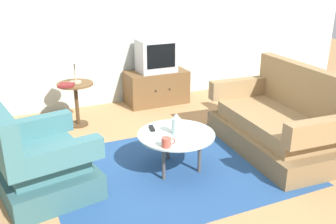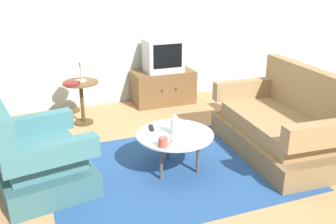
{
  "view_description": "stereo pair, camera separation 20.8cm",
  "coord_description": "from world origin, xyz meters",
  "px_view_note": "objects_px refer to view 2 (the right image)",
  "views": [
    {
      "loc": [
        -1.52,
        -3.08,
        1.94
      ],
      "look_at": [
        -0.0,
        0.3,
        0.55
      ],
      "focal_mm": 39.96,
      "sensor_mm": 36.0,
      "label": 1
    },
    {
      "loc": [
        -1.33,
        -3.16,
        1.94
      ],
      "look_at": [
        -0.0,
        0.3,
        0.55
      ],
      "focal_mm": 39.96,
      "sensor_mm": 36.0,
      "label": 2
    }
  ],
  "objects_px": {
    "side_table": "(81,94)",
    "vase": "(175,124)",
    "tv_stand": "(163,87)",
    "mug": "(163,142)",
    "television": "(163,56)",
    "tv_remote_dark": "(151,128)",
    "coffee_table": "(175,137)",
    "couch": "(283,126)",
    "armchair": "(37,160)",
    "table_lamp": "(79,56)",
    "book": "(71,84)"
  },
  "relations": [
    {
      "from": "armchair",
      "to": "coffee_table",
      "type": "distance_m",
      "value": 1.34
    },
    {
      "from": "armchair",
      "to": "couch",
      "type": "xyz_separation_m",
      "value": [
        2.64,
        -0.13,
        -0.0
      ]
    },
    {
      "from": "tv_stand",
      "to": "mug",
      "type": "bearing_deg",
      "value": -110.26
    },
    {
      "from": "coffee_table",
      "to": "couch",
      "type": "bearing_deg",
      "value": -1.54
    },
    {
      "from": "coffee_table",
      "to": "television",
      "type": "bearing_deg",
      "value": 72.87
    },
    {
      "from": "side_table",
      "to": "vase",
      "type": "height_order",
      "value": "vase"
    },
    {
      "from": "television",
      "to": "table_lamp",
      "type": "relative_size",
      "value": 1.28
    },
    {
      "from": "tv_stand",
      "to": "mug",
      "type": "height_order",
      "value": "tv_stand"
    },
    {
      "from": "table_lamp",
      "to": "mug",
      "type": "distance_m",
      "value": 2.0
    },
    {
      "from": "tv_remote_dark",
      "to": "armchair",
      "type": "bearing_deg",
      "value": 106.69
    },
    {
      "from": "couch",
      "to": "table_lamp",
      "type": "height_order",
      "value": "table_lamp"
    },
    {
      "from": "couch",
      "to": "television",
      "type": "relative_size",
      "value": 3.03
    },
    {
      "from": "armchair",
      "to": "vase",
      "type": "distance_m",
      "value": 1.36
    },
    {
      "from": "couch",
      "to": "vase",
      "type": "distance_m",
      "value": 1.32
    },
    {
      "from": "armchair",
      "to": "couch",
      "type": "distance_m",
      "value": 2.64
    },
    {
      "from": "television",
      "to": "tv_stand",
      "type": "bearing_deg",
      "value": 90.0
    },
    {
      "from": "side_table",
      "to": "mug",
      "type": "xyz_separation_m",
      "value": [
        0.47,
        -1.87,
        0.03
      ]
    },
    {
      "from": "couch",
      "to": "tv_stand",
      "type": "distance_m",
      "value": 2.2
    },
    {
      "from": "coffee_table",
      "to": "armchair",
      "type": "bearing_deg",
      "value": 175.73
    },
    {
      "from": "side_table",
      "to": "tv_remote_dark",
      "type": "bearing_deg",
      "value": -70.44
    },
    {
      "from": "armchair",
      "to": "tv_remote_dark",
      "type": "xyz_separation_m",
      "value": [
        1.16,
        0.11,
        0.11
      ]
    },
    {
      "from": "vase",
      "to": "table_lamp",
      "type": "bearing_deg",
      "value": 112.35
    },
    {
      "from": "television",
      "to": "mug",
      "type": "relative_size",
      "value": 4.04
    },
    {
      "from": "tv_stand",
      "to": "television",
      "type": "distance_m",
      "value": 0.5
    },
    {
      "from": "coffee_table",
      "to": "mug",
      "type": "xyz_separation_m",
      "value": [
        -0.22,
        -0.24,
        0.08
      ]
    },
    {
      "from": "tv_stand",
      "to": "couch",
      "type": "bearing_deg",
      "value": -72.21
    },
    {
      "from": "side_table",
      "to": "television",
      "type": "xyz_separation_m",
      "value": [
        1.32,
        0.42,
        0.33
      ]
    },
    {
      "from": "couch",
      "to": "armchair",
      "type": "bearing_deg",
      "value": 90.49
    },
    {
      "from": "coffee_table",
      "to": "mug",
      "type": "bearing_deg",
      "value": -131.88
    },
    {
      "from": "couch",
      "to": "table_lamp",
      "type": "distance_m",
      "value": 2.67
    },
    {
      "from": "couch",
      "to": "book",
      "type": "bearing_deg",
      "value": 57.06
    },
    {
      "from": "vase",
      "to": "television",
      "type": "bearing_deg",
      "value": 72.84
    },
    {
      "from": "armchair",
      "to": "television",
      "type": "xyz_separation_m",
      "value": [
        1.97,
        1.95,
        0.45
      ]
    },
    {
      "from": "tv_stand",
      "to": "book",
      "type": "xyz_separation_m",
      "value": [
        -1.45,
        -0.53,
        0.35
      ]
    },
    {
      "from": "side_table",
      "to": "table_lamp",
      "type": "relative_size",
      "value": 1.35
    },
    {
      "from": "television",
      "to": "tv_remote_dark",
      "type": "xyz_separation_m",
      "value": [
        -0.81,
        -1.84,
        -0.34
      ]
    },
    {
      "from": "vase",
      "to": "mug",
      "type": "distance_m",
      "value": 0.33
    },
    {
      "from": "table_lamp",
      "to": "vase",
      "type": "relative_size",
      "value": 1.99
    },
    {
      "from": "armchair",
      "to": "television",
      "type": "height_order",
      "value": "television"
    },
    {
      "from": "tv_stand",
      "to": "table_lamp",
      "type": "distance_m",
      "value": 1.53
    },
    {
      "from": "coffee_table",
      "to": "tv_stand",
      "type": "bearing_deg",
      "value": 72.9
    },
    {
      "from": "tv_stand",
      "to": "vase",
      "type": "height_order",
      "value": "vase"
    },
    {
      "from": "vase",
      "to": "mug",
      "type": "xyz_separation_m",
      "value": [
        -0.21,
        -0.24,
        -0.06
      ]
    },
    {
      "from": "coffee_table",
      "to": "tv_remote_dark",
      "type": "height_order",
      "value": "tv_remote_dark"
    },
    {
      "from": "couch",
      "to": "television",
      "type": "bearing_deg",
      "value": 21.24
    },
    {
      "from": "couch",
      "to": "coffee_table",
      "type": "height_order",
      "value": "couch"
    },
    {
      "from": "mug",
      "to": "tv_remote_dark",
      "type": "xyz_separation_m",
      "value": [
        0.03,
        0.45,
        -0.04
      ]
    },
    {
      "from": "armchair",
      "to": "book",
      "type": "relative_size",
      "value": 4.39
    },
    {
      "from": "coffee_table",
      "to": "side_table",
      "type": "distance_m",
      "value": 1.77
    },
    {
      "from": "coffee_table",
      "to": "book",
      "type": "bearing_deg",
      "value": 118.14
    }
  ]
}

